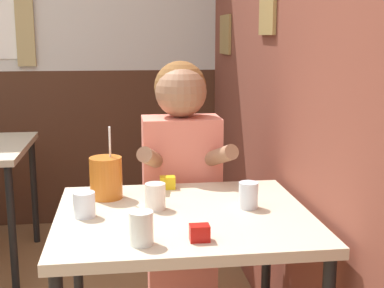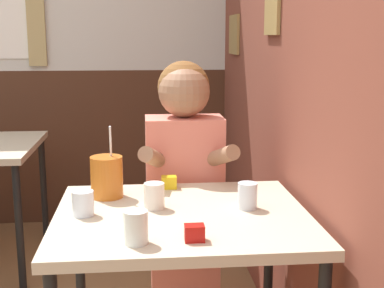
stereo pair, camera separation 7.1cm
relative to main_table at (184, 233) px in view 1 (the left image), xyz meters
The scene contains 11 objects.
brick_wall_right 1.23m from the main_table, 60.56° to the left, with size 0.08×4.31×2.70m.
back_wall 2.33m from the main_table, 111.78° to the left, with size 5.56×0.09×2.70m.
main_table is the anchor object (origin of this frame).
person_seated 0.53m from the main_table, 84.35° to the left, with size 0.42×0.42×1.23m.
cocktail_pitcher 0.38m from the main_table, 141.44° to the left, with size 0.12×0.12×0.28m.
glass_near_pitcher 0.36m from the main_table, behind, with size 0.07×0.07×0.09m.
glass_center 0.33m from the main_table, 120.49° to the right, with size 0.07×0.07×0.10m.
glass_far_side 0.16m from the main_table, 148.91° to the left, with size 0.07×0.07×0.09m.
glass_by_brick 0.27m from the main_table, ahead, with size 0.07×0.07×0.09m.
condiment_ketchup 0.28m from the main_table, 86.26° to the right, with size 0.06×0.04×0.05m.
condiment_mustard 0.33m from the main_table, 95.19° to the left, with size 0.06×0.04×0.05m.
Camera 1 is at (0.61, -1.49, 1.33)m, focal length 50.00 mm.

